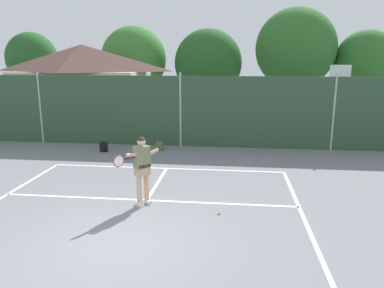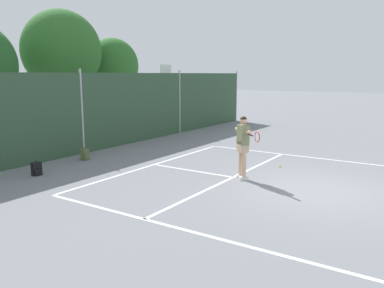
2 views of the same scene
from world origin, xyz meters
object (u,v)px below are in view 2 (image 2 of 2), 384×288
Objects in this scene: tennis_player at (243,142)px; backpack_black at (37,169)px; tennis_ball at (280,166)px; backpack_olive at (85,155)px; basketball_hoop at (166,88)px.

tennis_player is 6.30m from backpack_black.
tennis_player is at bearing 169.48° from tennis_ball.
tennis_ball is at bearing -65.92° from backpack_olive.
backpack_black is (-5.10, 5.82, 0.16)m from tennis_ball.
tennis_player is 4.01× the size of backpack_black.
backpack_black is at bearing 119.29° from tennis_player.
backpack_olive is at bearing 97.23° from tennis_player.
basketball_hoop is at bearing 59.81° from tennis_ball.
backpack_black is (-10.03, -2.64, -2.12)m from basketball_hoop.
backpack_black is at bearing -165.24° from basketball_hoop.
backpack_black is (-3.05, 5.44, -0.92)m from tennis_player.
backpack_olive is at bearing 114.08° from tennis_ball.
basketball_hoop is 8.30m from backpack_olive.
basketball_hoop is 1.91× the size of tennis_player.
tennis_player is 6.01m from backpack_olive.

